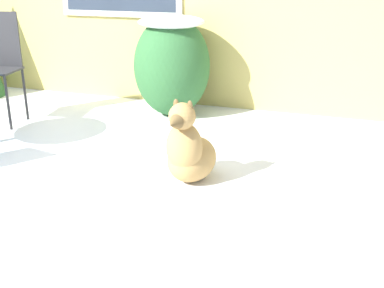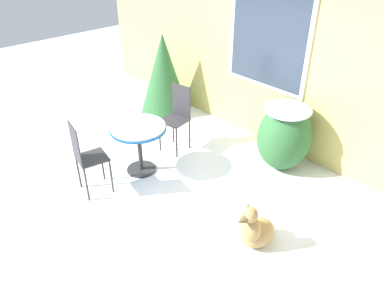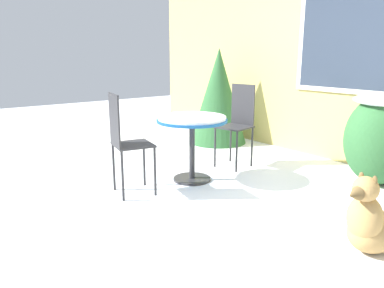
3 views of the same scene
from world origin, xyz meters
name	(u,v)px [view 1 (image 1 of 3)]	position (x,y,z in m)	size (l,w,h in m)	color
ground_plane	(1,169)	(0.00, 0.00, 0.00)	(16.00, 16.00, 0.00)	white
shrub_left	(172,63)	(0.66, 1.74, 0.52)	(0.73, 0.78, 0.97)	#2D6033
patio_chair_near_table	(0,63)	(-0.75, 0.99, 0.56)	(0.43, 0.43, 1.01)	#2D2D30
dog	(189,152)	(1.37, 0.25, 0.22)	(0.35, 0.63, 0.60)	tan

